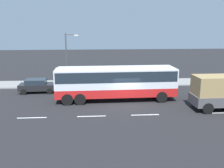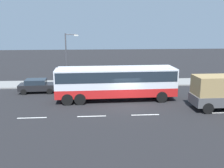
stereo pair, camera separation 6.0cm
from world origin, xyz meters
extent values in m
plane|color=black|center=(0.00, 0.00, 0.00)|extent=(120.00, 120.00, 0.00)
cube|color=gray|center=(0.00, 9.20, 0.07)|extent=(80.00, 4.00, 0.15)
cube|color=white|center=(-8.32, -3.14, 0.00)|extent=(2.40, 0.16, 0.01)
cube|color=white|center=(-3.42, -3.14, 0.00)|extent=(2.40, 0.16, 0.01)
cube|color=white|center=(1.15, -3.14, 0.00)|extent=(2.40, 0.16, 0.01)
cube|color=white|center=(7.42, -3.14, 0.00)|extent=(2.40, 0.16, 0.01)
cube|color=red|center=(-0.93, 1.45, 0.97)|extent=(12.06, 2.78, 0.84)
cube|color=silver|center=(-0.93, 1.45, 2.33)|extent=(12.06, 2.78, 1.87)
cube|color=#1E2833|center=(-0.93, 1.45, 2.60)|extent=(11.82, 2.80, 1.03)
cube|color=#1E2833|center=(5.02, 1.58, 2.42)|extent=(0.17, 2.32, 1.50)
cube|color=silver|center=(-0.93, 1.45, 3.33)|extent=(11.58, 2.62, 0.12)
cylinder|color=black|center=(3.44, 2.75, 0.55)|extent=(1.11, 0.32, 1.10)
cylinder|color=black|center=(3.50, 0.34, 0.55)|extent=(1.11, 0.32, 1.10)
cylinder|color=black|center=(-4.57, 2.58, 0.55)|extent=(1.11, 0.32, 1.10)
cylinder|color=black|center=(-4.51, 0.16, 0.55)|extent=(1.11, 0.32, 1.10)
cylinder|color=black|center=(-5.77, 2.55, 0.55)|extent=(1.11, 0.32, 1.10)
cylinder|color=black|center=(-5.71, 0.13, 0.55)|extent=(1.11, 0.32, 1.10)
cube|color=#4C4C4F|center=(8.38, -2.12, 0.93)|extent=(5.49, 2.39, 0.90)
cube|color=#997F51|center=(8.38, -2.12, 2.23)|extent=(5.27, 2.29, 1.70)
cylinder|color=black|center=(9.22, -1.00, 0.48)|extent=(0.96, 0.29, 0.96)
cylinder|color=black|center=(6.54, -1.03, 0.48)|extent=(0.96, 0.29, 0.96)
cylinder|color=black|center=(6.56, -3.25, 0.48)|extent=(0.96, 0.29, 0.96)
cube|color=black|center=(-9.49, 5.26, 0.66)|extent=(4.15, 1.98, 0.68)
cube|color=#1E2833|center=(-9.68, 5.26, 1.27)|extent=(2.30, 1.78, 0.53)
cylinder|color=black|center=(-8.12, 6.20, 0.32)|extent=(0.65, 0.22, 0.64)
cylinder|color=black|center=(-8.07, 4.40, 0.32)|extent=(0.65, 0.22, 0.64)
cylinder|color=black|center=(-10.92, 6.12, 0.32)|extent=(0.65, 0.22, 0.64)
cylinder|color=black|center=(-10.87, 4.33, 0.32)|extent=(0.65, 0.22, 0.64)
cylinder|color=black|center=(4.07, 8.08, 0.56)|extent=(0.14, 0.14, 0.81)
cylinder|color=black|center=(4.23, 8.07, 0.56)|extent=(0.14, 0.14, 0.81)
cylinder|color=#2672B2|center=(4.15, 8.08, 1.27)|extent=(0.32, 0.32, 0.61)
sphere|color=tan|center=(4.15, 8.08, 1.68)|extent=(0.22, 0.22, 0.22)
cylinder|color=#47474C|center=(-6.43, 7.83, 3.35)|extent=(0.16, 0.16, 6.41)
cylinder|color=#47474C|center=(-5.79, 7.83, 6.41)|extent=(1.28, 0.10, 0.10)
cube|color=silver|center=(-5.15, 7.83, 6.31)|extent=(0.50, 0.24, 0.16)
camera|label=1|loc=(-3.22, -23.42, 7.36)|focal=40.86mm
camera|label=2|loc=(-3.28, -23.42, 7.36)|focal=40.86mm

